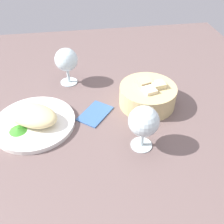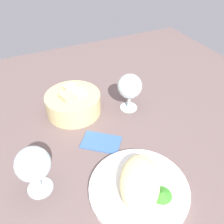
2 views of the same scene
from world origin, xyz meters
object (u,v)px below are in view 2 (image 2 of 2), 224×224
Objects in this scene: bread_basket at (73,103)px; wine_glass_far at (33,165)px; plate at (139,189)px; folded_napkin at (101,142)px; wine_glass_near at (130,87)px.

bread_basket is 30.21cm from wine_glass_far.
folded_napkin is (18.16, 1.96, -0.30)cm from plate.
wine_glass_near is (-6.08, -17.39, 4.88)cm from bread_basket.
wine_glass_near reaches higher than plate.
plate is at bearing -116.67° from wine_glass_far.
wine_glass_far is at bearing 60.59° from folded_napkin.
plate is at bearing 156.00° from wine_glass_near.
plate is 24.99cm from wine_glass_far.
bread_basket is at bearing 70.72° from wine_glass_near.
wine_glass_near is (29.15, -12.98, 7.73)cm from plate.
wine_glass_near reaches higher than folded_napkin.
bread_basket is 17.53cm from folded_napkin.
bread_basket is 1.39× the size of wine_glass_near.
wine_glass_far is at bearing 145.79° from bread_basket.
folded_napkin is (-10.98, 14.94, -8.03)cm from wine_glass_near.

